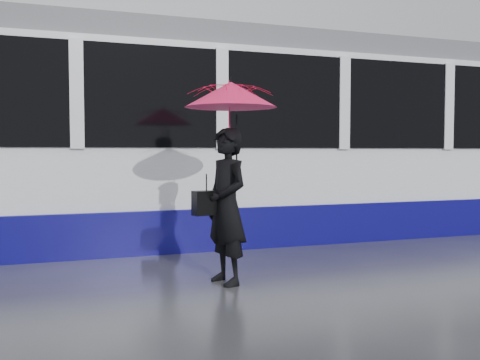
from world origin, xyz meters
name	(u,v)px	position (x,y,z in m)	size (l,w,h in m)	color
ground	(234,270)	(0.00, 0.00, 0.00)	(90.00, 90.00, 0.00)	#2B2B30
rails	(186,238)	(0.00, 2.50, 0.01)	(34.00, 1.51, 0.02)	#3F3D38
woman	(227,206)	(-0.28, -0.60, 0.85)	(0.62, 0.41, 1.70)	black
umbrella	(231,113)	(-0.23, -0.60, 1.86)	(1.21, 1.21, 1.15)	#F91561
handbag	(206,203)	(-0.50, -0.58, 0.89)	(0.33, 0.20, 0.44)	black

